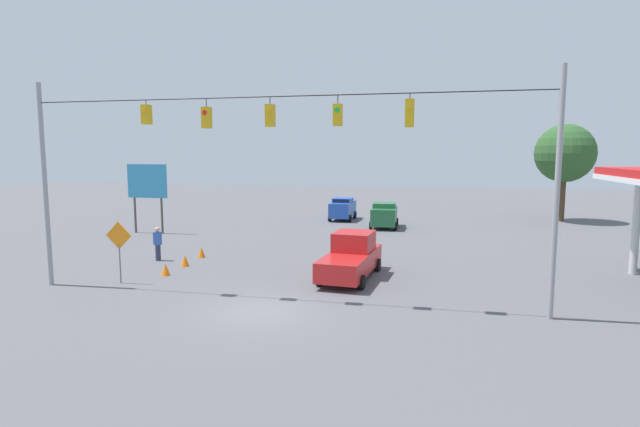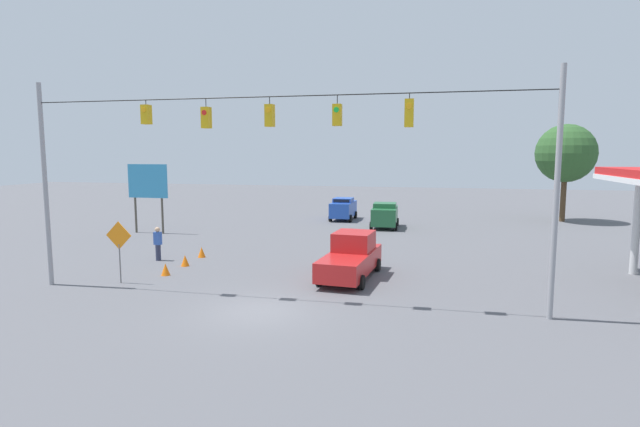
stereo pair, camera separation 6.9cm
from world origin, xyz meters
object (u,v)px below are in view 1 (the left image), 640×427
(sedan_green_oncoming_deep, at_px, (384,215))
(sedan_blue_withflow_deep, at_px, (343,208))
(pickup_truck_red_crossing_near, at_px, (351,257))
(pedestrian, at_px, (158,243))
(tree_horizon_left, at_px, (565,154))
(work_zone_sign, at_px, (119,240))
(traffic_cone_nearest, at_px, (166,269))
(roadside_billboard, at_px, (147,185))
(traffic_cone_third, at_px, (201,252))
(traffic_cone_second, at_px, (185,261))
(overhead_signal_span, at_px, (273,158))

(sedan_green_oncoming_deep, bearing_deg, sedan_blue_withflow_deep, -44.03)
(pickup_truck_red_crossing_near, height_order, pedestrian, pickup_truck_red_crossing_near)
(sedan_green_oncoming_deep, relative_size, tree_horizon_left, 0.48)
(pedestrian, bearing_deg, work_zone_sign, 100.89)
(traffic_cone_nearest, bearing_deg, roadside_billboard, -55.28)
(roadside_billboard, bearing_deg, pickup_truck_red_crossing_near, 149.78)
(sedan_green_oncoming_deep, bearing_deg, work_zone_sign, 62.78)
(traffic_cone_third, distance_m, roadside_billboard, 10.98)
(traffic_cone_second, distance_m, roadside_billboard, 12.66)
(pickup_truck_red_crossing_near, relative_size, traffic_cone_nearest, 9.52)
(pedestrian, bearing_deg, traffic_cone_nearest, 125.97)
(roadside_billboard, bearing_deg, traffic_cone_nearest, 124.72)
(overhead_signal_span, relative_size, traffic_cone_third, 35.59)
(traffic_cone_second, relative_size, traffic_cone_third, 1.00)
(traffic_cone_third, distance_m, work_zone_sign, 6.34)
(pickup_truck_red_crossing_near, bearing_deg, work_zone_sign, 18.58)
(pickup_truck_red_crossing_near, height_order, sedan_green_oncoming_deep, pickup_truck_red_crossing_near)
(sedan_blue_withflow_deep, height_order, traffic_cone_nearest, sedan_blue_withflow_deep)
(overhead_signal_span, height_order, work_zone_sign, overhead_signal_span)
(pedestrian, bearing_deg, traffic_cone_second, 155.88)
(traffic_cone_nearest, relative_size, work_zone_sign, 0.21)
(overhead_signal_span, distance_m, pickup_truck_red_crossing_near, 6.88)
(sedan_blue_withflow_deep, xyz_separation_m, roadside_billboard, (12.71, 10.41, 2.52))
(sedan_green_oncoming_deep, relative_size, traffic_cone_third, 6.74)
(sedan_blue_withflow_deep, height_order, work_zone_sign, work_zone_sign)
(traffic_cone_nearest, height_order, work_zone_sign, work_zone_sign)
(overhead_signal_span, distance_m, pedestrian, 11.34)
(pickup_truck_red_crossing_near, relative_size, tree_horizon_left, 0.68)
(pickup_truck_red_crossing_near, xyz_separation_m, tree_horizon_left, (-14.66, -23.45, 4.88))
(pickup_truck_red_crossing_near, xyz_separation_m, sedan_blue_withflow_deep, (4.04, -20.17, 0.04))
(traffic_cone_third, xyz_separation_m, tree_horizon_left, (-23.71, -20.82, 5.55))
(traffic_cone_nearest, distance_m, traffic_cone_third, 4.28)
(work_zone_sign, bearing_deg, traffic_cone_nearest, -125.70)
(traffic_cone_third, height_order, tree_horizon_left, tree_horizon_left)
(tree_horizon_left, bearing_deg, traffic_cone_second, 44.41)
(overhead_signal_span, bearing_deg, roadside_billboard, -44.55)
(traffic_cone_third, bearing_deg, work_zone_sign, 80.11)
(overhead_signal_span, distance_m, roadside_billboard, 20.22)
(sedan_blue_withflow_deep, relative_size, traffic_cone_nearest, 6.67)
(sedan_green_oncoming_deep, distance_m, traffic_cone_third, 16.38)
(pedestrian, relative_size, tree_horizon_left, 0.22)
(pickup_truck_red_crossing_near, relative_size, roadside_billboard, 1.11)
(pickup_truck_red_crossing_near, relative_size, sedan_blue_withflow_deep, 1.43)
(traffic_cone_third, relative_size, work_zone_sign, 0.21)
(traffic_cone_third, bearing_deg, traffic_cone_nearest, 92.73)
(roadside_billboard, bearing_deg, pedestrian, 124.27)
(overhead_signal_span, height_order, traffic_cone_nearest, overhead_signal_span)
(traffic_cone_third, xyz_separation_m, work_zone_sign, (1.05, 6.02, 1.69))
(traffic_cone_second, bearing_deg, tree_horizon_left, -135.59)
(traffic_cone_third, bearing_deg, overhead_signal_span, 133.53)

